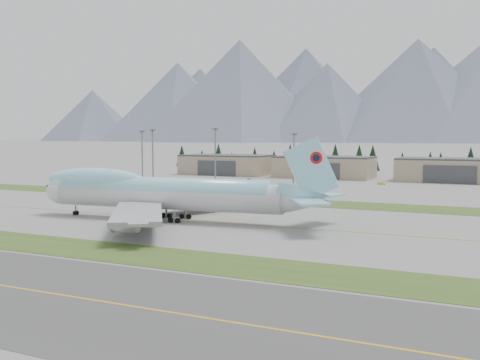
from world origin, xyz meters
The scene contains 15 objects.
ground centered at (0.00, 0.00, 0.00)m, with size 7000.00×7000.00×0.00m, color slate.
grass_strip_near centered at (0.00, -38.00, 0.00)m, with size 400.00×14.00×0.08m, color #314E1C.
grass_strip_far centered at (0.00, 45.00, 0.00)m, with size 400.00×18.00×0.08m, color #314E1C.
asphalt_taxiway centered at (0.00, -62.00, 0.00)m, with size 400.00×32.00×0.04m, color #3B3B3B.
taxiway_line_main centered at (0.00, 0.00, 0.00)m, with size 400.00×0.40×0.02m, color gold.
taxiway_line_near centered at (0.00, -62.00, 0.00)m, with size 400.00×0.40×0.02m, color gold.
boeing_747_freighter centered at (-13.00, -2.98, 6.80)m, with size 78.44×67.35×20.63m.
hangar_left centered at (-70.00, 149.90, 5.39)m, with size 48.00×26.60×10.80m.
hangar_center centered at (-15.00, 149.90, 5.39)m, with size 48.00×26.60×10.80m.
hangar_right centered at (45.00, 149.90, 5.39)m, with size 48.00×26.60×10.80m.
floodlight_masts centered at (-37.19, 110.76, 16.55)m, with size 181.41×7.31×24.65m.
service_vehicle_a centered at (-44.49, 121.54, 0.00)m, with size 1.53×3.80×1.30m, color silver.
service_vehicle_b centered at (18.71, 120.29, 0.00)m, with size 1.29×3.66×1.21m, color gold.
service_vehicle_c centered at (55.22, 140.00, 0.00)m, with size 1.52×3.74×1.09m, color #9C9CA0.
conifer_belt centered at (-0.18, 211.80, 7.34)m, with size 276.57×15.67×16.64m.
Camera 1 is at (58.61, -113.91, 20.42)m, focal length 40.00 mm.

